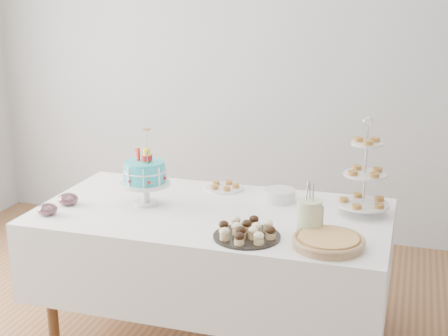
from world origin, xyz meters
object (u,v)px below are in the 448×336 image
(pie, at_px, (328,241))
(jam_bowl_b, at_px, (68,199))
(cupcake_tray, at_px, (247,230))
(birthday_cake, at_px, (145,185))
(pastry_plate, at_px, (224,187))
(plate_stack, at_px, (279,195))
(utensil_pitcher, at_px, (309,216))
(jam_bowl_a, at_px, (47,210))
(table, at_px, (213,249))
(tiered_stand, at_px, (365,175))

(pie, xyz_separation_m, jam_bowl_b, (-1.49, 0.17, 0.00))
(pie, bearing_deg, cupcake_tray, 179.27)
(birthday_cake, distance_m, jam_bowl_b, 0.45)
(pastry_plate, bearing_deg, plate_stack, -18.34)
(birthday_cake, relative_size, plate_stack, 2.38)
(plate_stack, bearing_deg, utensil_pitcher, -61.63)
(birthday_cake, relative_size, jam_bowl_a, 3.99)
(cupcake_tray, bearing_deg, plate_stack, 86.51)
(pastry_plate, xyz_separation_m, jam_bowl_a, (-0.78, -0.71, 0.01))
(cupcake_tray, bearing_deg, table, 131.83)
(jam_bowl_a, bearing_deg, cupcake_tray, 0.51)
(cupcake_tray, xyz_separation_m, tiered_stand, (0.51, 0.50, 0.19))
(pastry_plate, bearing_deg, table, -82.45)
(birthday_cake, relative_size, cupcake_tray, 1.30)
(cupcake_tray, xyz_separation_m, jam_bowl_b, (-1.09, 0.17, -0.00))
(jam_bowl_a, bearing_deg, table, 21.37)
(plate_stack, height_order, utensil_pitcher, utensil_pitcher)
(pastry_plate, relative_size, jam_bowl_b, 2.06)
(cupcake_tray, distance_m, jam_bowl_a, 1.11)
(table, bearing_deg, birthday_cake, -178.52)
(tiered_stand, distance_m, plate_stack, 0.52)
(birthday_cake, height_order, pie, birthday_cake)
(cupcake_tray, relative_size, plate_stack, 1.84)
(table, height_order, cupcake_tray, cupcake_tray)
(tiered_stand, relative_size, pastry_plate, 2.27)
(pie, xyz_separation_m, jam_bowl_a, (-1.51, -0.00, -0.00))
(birthday_cake, bearing_deg, plate_stack, 46.36)
(birthday_cake, xyz_separation_m, pastry_plate, (0.34, 0.40, -0.10))
(pastry_plate, distance_m, utensil_pitcher, 0.85)
(table, distance_m, pastry_plate, 0.46)
(utensil_pitcher, bearing_deg, birthday_cake, 157.24)
(pie, height_order, plate_stack, plate_stack)
(tiered_stand, bearing_deg, birthday_cake, -170.59)
(cupcake_tray, height_order, utensil_pitcher, utensil_pitcher)
(pastry_plate, bearing_deg, jam_bowl_a, -137.40)
(cupcake_tray, height_order, tiered_stand, tiered_stand)
(cupcake_tray, relative_size, jam_bowl_b, 2.91)
(cupcake_tray, distance_m, pie, 0.40)
(table, xyz_separation_m, pastry_plate, (-0.05, 0.39, 0.24))
(plate_stack, xyz_separation_m, utensil_pitcher, (0.25, -0.46, 0.06))
(cupcake_tray, relative_size, utensil_pitcher, 1.21)
(plate_stack, bearing_deg, pie, -58.27)
(jam_bowl_b, height_order, utensil_pitcher, utensil_pitcher)
(tiered_stand, height_order, utensil_pitcher, tiered_stand)
(pastry_plate, bearing_deg, cupcake_tray, -64.69)
(table, bearing_deg, utensil_pitcher, -18.82)
(tiered_stand, xyz_separation_m, utensil_pitcher, (-0.23, -0.38, -0.13))
(pie, height_order, pastry_plate, pie)
(jam_bowl_b, distance_m, utensil_pitcher, 1.38)
(utensil_pitcher, bearing_deg, table, 149.22)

